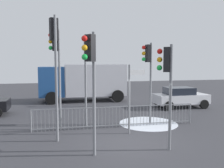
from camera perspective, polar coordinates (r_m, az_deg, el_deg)
ground_plane at (r=10.08m, az=4.36°, el=-13.72°), size 60.00×60.00×0.00m
traffic_light_rear_left at (r=8.07m, az=-5.12°, el=4.33°), size 0.50×0.44×4.29m
traffic_light_foreground_left at (r=11.74m, az=-13.16°, el=6.28°), size 0.54×0.38×4.80m
traffic_light_foreground_right at (r=12.54m, az=8.68°, el=4.55°), size 0.57×0.33×4.27m
traffic_light_rear_right at (r=10.05m, az=-13.59°, el=7.85°), size 0.38×0.55×5.15m
traffic_light_mid_right at (r=8.93m, az=12.95°, el=2.54°), size 0.52×0.41×3.92m
traffic_light_mid_left at (r=12.27m, az=-5.89°, el=5.12°), size 0.49×0.45×4.44m
direction_sign_post at (r=10.87m, az=4.44°, el=-2.71°), size 0.79×0.09×3.16m
pedestrian_guard_railing at (r=12.07m, az=1.01°, el=-7.78°), size 8.24×0.25×1.07m
car_white_near at (r=17.97m, az=16.01°, el=-2.99°), size 3.81×1.93×1.47m
delivery_truck at (r=20.21m, az=-6.69°, el=0.84°), size 7.10×2.83×3.10m
snow_patch_kerb at (r=13.06m, az=8.62°, el=-9.30°), size 3.10×3.10×0.01m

